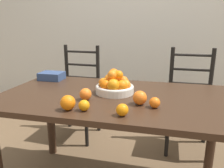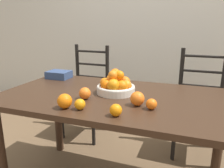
{
  "view_description": "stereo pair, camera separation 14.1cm",
  "coord_description": "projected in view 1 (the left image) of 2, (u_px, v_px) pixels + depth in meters",
  "views": [
    {
      "loc": [
        0.3,
        -1.35,
        1.21
      ],
      "look_at": [
        -0.02,
        -0.03,
        0.84
      ],
      "focal_mm": 35.0,
      "sensor_mm": 36.0,
      "label": 1
    },
    {
      "loc": [
        0.44,
        -1.31,
        1.21
      ],
      "look_at": [
        -0.02,
        -0.03,
        0.84
      ],
      "focal_mm": 35.0,
      "sensor_mm": 36.0,
      "label": 2
    }
  ],
  "objects": [
    {
      "name": "wall_back",
      "position": [
        142.0,
        17.0,
        2.72
      ],
      "size": [
        8.0,
        0.06,
        2.6
      ],
      "color": "silver",
      "rests_on": "ground_plane"
    },
    {
      "name": "orange_loose_5",
      "position": [
        122.0,
        110.0,
        1.12
      ],
      "size": [
        0.06,
        0.06,
        0.06
      ],
      "color": "orange",
      "rests_on": "dining_table"
    },
    {
      "name": "orange_loose_1",
      "position": [
        84.0,
        105.0,
        1.19
      ],
      "size": [
        0.06,
        0.06,
        0.06
      ],
      "color": "orange",
      "rests_on": "dining_table"
    },
    {
      "name": "book_stack",
      "position": [
        52.0,
        76.0,
        1.86
      ],
      "size": [
        0.19,
        0.15,
        0.06
      ],
      "color": "#334770",
      "rests_on": "dining_table"
    },
    {
      "name": "orange_loose_0",
      "position": [
        155.0,
        103.0,
        1.23
      ],
      "size": [
        0.06,
        0.06,
        0.06
      ],
      "color": "orange",
      "rests_on": "dining_table"
    },
    {
      "name": "chair_right",
      "position": [
        190.0,
        102.0,
        2.12
      ],
      "size": [
        0.43,
        0.41,
        0.99
      ],
      "rotation": [
        0.0,
        0.0,
        -0.02
      ],
      "color": "black",
      "rests_on": "ground_plane"
    },
    {
      "name": "fruit_bowl",
      "position": [
        115.0,
        85.0,
        1.49
      ],
      "size": [
        0.26,
        0.26,
        0.17
      ],
      "color": "silver",
      "rests_on": "dining_table"
    },
    {
      "name": "orange_loose_4",
      "position": [
        68.0,
        103.0,
        1.19
      ],
      "size": [
        0.08,
        0.08,
        0.08
      ],
      "color": "orange",
      "rests_on": "dining_table"
    },
    {
      "name": "orange_loose_3",
      "position": [
        140.0,
        98.0,
        1.28
      ],
      "size": [
        0.08,
        0.08,
        0.08
      ],
      "color": "orange",
      "rests_on": "dining_table"
    },
    {
      "name": "dining_table",
      "position": [
        116.0,
        110.0,
        1.48
      ],
      "size": [
        1.57,
        0.85,
        0.75
      ],
      "color": "#382316",
      "rests_on": "ground_plane"
    },
    {
      "name": "chair_left",
      "position": [
        78.0,
        93.0,
        2.38
      ],
      "size": [
        0.44,
        0.42,
        0.99
      ],
      "rotation": [
        0.0,
        0.0,
        -0.05
      ],
      "color": "black",
      "rests_on": "ground_plane"
    },
    {
      "name": "orange_loose_2",
      "position": [
        86.0,
        94.0,
        1.36
      ],
      "size": [
        0.07,
        0.07,
        0.07
      ],
      "color": "orange",
      "rests_on": "dining_table"
    }
  ]
}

